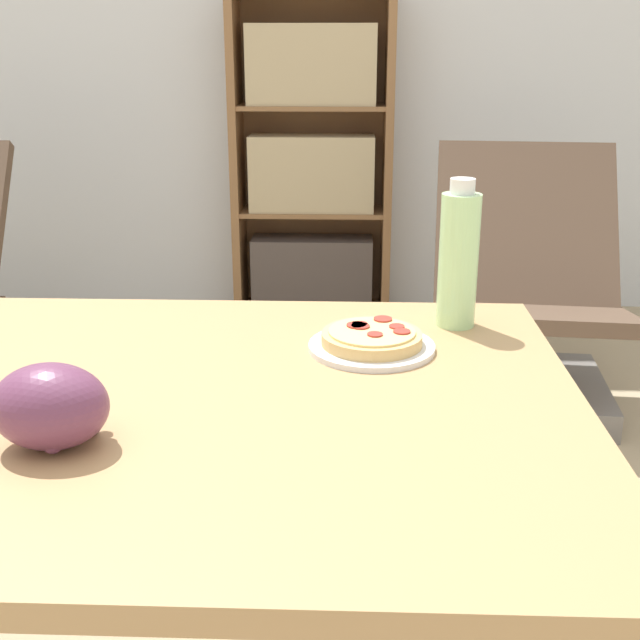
% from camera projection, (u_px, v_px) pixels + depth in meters
% --- Properties ---
extents(wall_back, '(8.00, 0.05, 2.60)m').
position_uv_depth(wall_back, '(281.00, 25.00, 3.59)').
color(wall_back, silver).
rests_on(wall_back, ground_plane).
extents(dining_table, '(1.29, 0.92, 0.73)m').
position_uv_depth(dining_table, '(148.00, 449.00, 1.20)').
color(dining_table, tan).
rests_on(dining_table, ground_plane).
extents(pizza_on_plate, '(0.21, 0.21, 0.04)m').
position_uv_depth(pizza_on_plate, '(372.00, 341.00, 1.34)').
color(pizza_on_plate, white).
rests_on(pizza_on_plate, dining_table).
extents(grape_bunch, '(0.15, 0.12, 0.11)m').
position_uv_depth(grape_bunch, '(51.00, 407.00, 1.01)').
color(grape_bunch, '#6B3856').
rests_on(grape_bunch, dining_table).
extents(drink_bottle, '(0.07, 0.07, 0.27)m').
position_uv_depth(drink_bottle, '(458.00, 258.00, 1.43)').
color(drink_bottle, '#B7EAA3').
rests_on(drink_bottle, dining_table).
extents(lounge_chair_far, '(0.69, 0.81, 0.88)m').
position_uv_depth(lounge_chair_far, '(524.00, 324.00, 2.81)').
color(lounge_chair_far, slate).
rests_on(lounge_chair_far, ground_plane).
extents(bookshelf, '(0.72, 0.27, 1.44)m').
position_uv_depth(bookshelf, '(312.00, 169.00, 3.63)').
color(bookshelf, brown).
rests_on(bookshelf, ground_plane).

